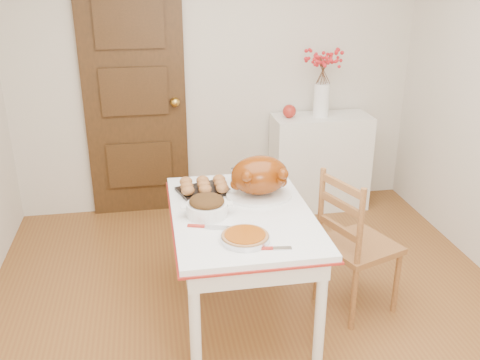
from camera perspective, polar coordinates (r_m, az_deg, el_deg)
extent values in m
cube|color=brown|center=(3.34, 2.57, -16.66)|extent=(3.50, 4.00, 0.00)
cube|color=beige|center=(4.64, -2.55, 11.78)|extent=(3.50, 0.00, 2.50)
cube|color=#301F0F|center=(4.62, -11.18, 8.54)|extent=(0.85, 0.06, 2.06)
cube|color=silver|center=(4.85, 8.50, 1.92)|extent=(0.85, 0.38, 0.85)
sphere|color=#A02219|center=(4.62, 5.31, 7.34)|extent=(0.11, 0.11, 0.11)
cylinder|color=#8D3D09|center=(2.82, 0.54, -6.06)|extent=(0.31, 0.31, 0.05)
cylinder|color=white|center=(3.54, -0.48, 0.49)|extent=(0.07, 0.07, 0.10)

